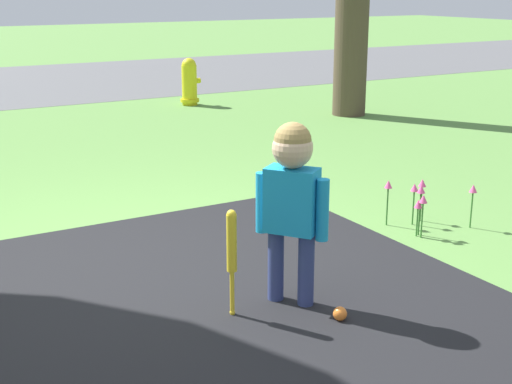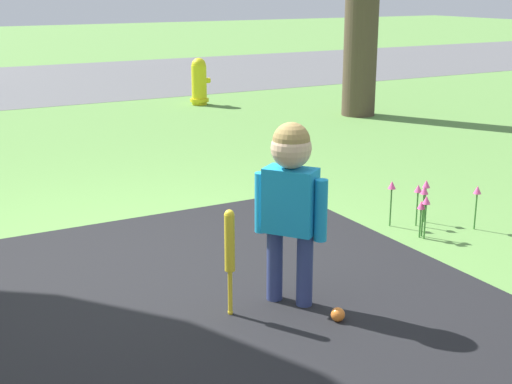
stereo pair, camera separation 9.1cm
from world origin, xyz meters
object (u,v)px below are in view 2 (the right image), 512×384
baseball_bat (230,248)px  fire_hydrant (199,82)px  child (291,189)px  sports_ball (338,314)px

baseball_bat → fire_hydrant: 7.36m
child → sports_ball: size_ratio=13.45×
baseball_bat → sports_ball: 0.70m
sports_ball → fire_hydrant: (2.42, 7.13, 0.31)m
baseball_bat → sports_ball: baseball_bat is taller
sports_ball → child: bearing=107.8°
child → baseball_bat: bearing=-129.7°
sports_ball → baseball_bat: bearing=143.4°
child → baseball_bat: (-0.37, 0.02, -0.29)m
baseball_bat → fire_hydrant: fire_hydrant is taller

